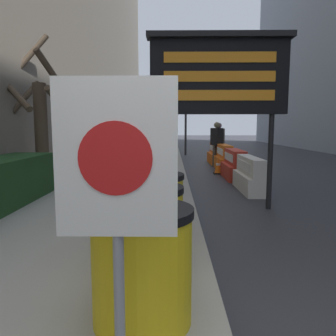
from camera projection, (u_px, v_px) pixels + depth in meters
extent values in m
cylinder|color=#4C3D2D|center=(42.00, 135.00, 7.93)|extent=(0.31, 0.31, 2.45)
cylinder|color=#4C3D2D|center=(25.00, 61.00, 8.12)|extent=(0.90, 1.14, 1.59)
cylinder|color=#4C3D2D|center=(61.00, 86.00, 7.45)|extent=(0.71, 1.40, 1.48)
cylinder|color=#4C3D2D|center=(59.00, 103.00, 7.71)|extent=(0.31, 1.07, 0.75)
cylinder|color=#4C3D2D|center=(26.00, 97.00, 8.01)|extent=(0.45, 0.96, 0.92)
cylinder|color=#4C3D2D|center=(15.00, 93.00, 7.28)|extent=(1.12, 0.90, 0.90)
cylinder|color=yellow|center=(142.00, 269.00, 2.37)|extent=(0.72, 0.72, 0.79)
cylinder|color=black|center=(141.00, 212.00, 2.32)|extent=(0.75, 0.75, 0.06)
cylinder|color=yellow|center=(146.00, 232.00, 3.21)|extent=(0.72, 0.72, 0.79)
cylinder|color=black|center=(145.00, 189.00, 3.16)|extent=(0.75, 0.75, 0.06)
cylinder|color=yellow|center=(154.00, 210.00, 4.05)|extent=(0.72, 0.72, 0.79)
cylinder|color=black|center=(154.00, 176.00, 4.00)|extent=(0.75, 0.75, 0.06)
cylinder|color=gray|center=(119.00, 273.00, 1.78)|extent=(0.06, 0.06, 1.26)
cube|color=white|center=(116.00, 158.00, 1.68)|extent=(0.64, 0.04, 0.82)
cylinder|color=red|center=(115.00, 159.00, 1.66)|extent=(0.38, 0.01, 0.38)
cylinder|color=black|center=(164.00, 162.00, 6.29)|extent=(0.10, 0.10, 1.82)
cylinder|color=black|center=(270.00, 162.00, 6.27)|extent=(0.10, 0.10, 1.82)
cube|color=black|center=(219.00, 77.00, 6.08)|extent=(2.54, 0.24, 1.35)
cube|color=black|center=(220.00, 36.00, 5.92)|extent=(2.66, 0.34, 0.10)
cube|color=orange|center=(220.00, 57.00, 5.91)|extent=(2.03, 0.02, 0.19)
cube|color=orange|center=(220.00, 76.00, 5.95)|extent=(2.03, 0.02, 0.19)
cube|color=orange|center=(219.00, 95.00, 5.99)|extent=(2.03, 0.02, 0.19)
cube|color=silver|center=(250.00, 183.00, 8.11)|extent=(0.51, 1.85, 0.43)
cube|color=silver|center=(250.00, 166.00, 8.06)|extent=(0.31, 1.85, 0.43)
cube|color=white|center=(244.00, 166.00, 8.06)|extent=(0.02, 1.48, 0.21)
cube|color=red|center=(235.00, 171.00, 10.08)|extent=(0.62, 1.71, 0.45)
cube|color=red|center=(235.00, 157.00, 10.02)|extent=(0.37, 1.71, 0.45)
cube|color=white|center=(229.00, 157.00, 10.02)|extent=(0.02, 1.37, 0.22)
cube|color=orange|center=(224.00, 164.00, 12.10)|extent=(0.54, 1.76, 0.46)
cube|color=orange|center=(225.00, 151.00, 12.04)|extent=(0.33, 1.76, 0.46)
cube|color=white|center=(220.00, 151.00, 12.04)|extent=(0.02, 1.41, 0.23)
cube|color=orange|center=(216.00, 158.00, 14.27)|extent=(0.61, 2.02, 0.44)
cube|color=orange|center=(217.00, 148.00, 14.21)|extent=(0.37, 2.02, 0.44)
cube|color=white|center=(212.00, 148.00, 14.22)|extent=(0.02, 1.61, 0.22)
cube|color=black|center=(218.00, 173.00, 11.11)|extent=(0.32, 0.32, 0.04)
cone|color=orange|center=(218.00, 165.00, 11.07)|extent=(0.25, 0.25, 0.52)
cylinder|color=white|center=(218.00, 164.00, 11.07)|extent=(0.15, 0.15, 0.07)
cylinder|color=#2D2D30|center=(186.00, 115.00, 18.19)|extent=(0.12, 0.12, 4.49)
cube|color=#23281E|center=(186.00, 81.00, 17.80)|extent=(0.28, 0.28, 0.84)
sphere|color=#360605|center=(186.00, 75.00, 17.62)|extent=(0.15, 0.15, 0.15)
sphere|color=gold|center=(186.00, 81.00, 17.65)|extent=(0.15, 0.15, 0.15)
sphere|color=black|center=(186.00, 86.00, 17.69)|extent=(0.15, 0.15, 0.15)
cylinder|color=#514C42|center=(214.00, 156.00, 13.13)|extent=(0.14, 0.14, 0.86)
cylinder|color=#514C42|center=(218.00, 156.00, 13.13)|extent=(0.14, 0.14, 0.86)
cube|color=black|center=(217.00, 137.00, 13.03)|extent=(0.48, 0.54, 0.68)
sphere|color=gray|center=(217.00, 125.00, 12.98)|extent=(0.24, 0.24, 0.24)
cylinder|color=#23283D|center=(216.00, 155.00, 13.36)|extent=(0.14, 0.14, 0.85)
cylinder|color=#23283D|center=(220.00, 155.00, 13.36)|extent=(0.14, 0.14, 0.85)
cube|color=#47423D|center=(219.00, 137.00, 13.27)|extent=(0.44, 0.53, 0.67)
sphere|color=gray|center=(219.00, 126.00, 13.21)|extent=(0.23, 0.23, 0.23)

